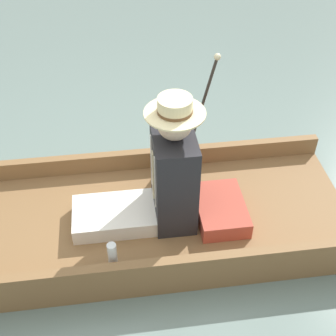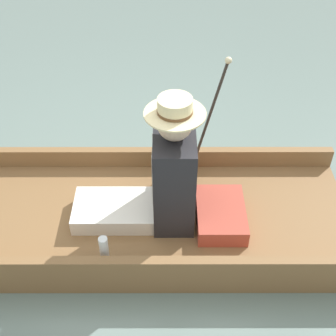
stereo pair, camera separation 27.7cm
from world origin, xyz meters
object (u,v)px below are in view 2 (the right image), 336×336
at_px(walking_cane, 212,110).
at_px(teddy_bear, 176,161).
at_px(seated_person, 161,179).
at_px(wine_glass, 104,249).

bearing_deg(walking_cane, teddy_bear, 111.16).
height_order(seated_person, teddy_bear, seated_person).
distance_m(seated_person, wine_glass, 0.54).
bearing_deg(wine_glass, teddy_bear, -29.82).
bearing_deg(seated_person, walking_cane, -27.61).
xyz_separation_m(seated_person, wine_glass, (-0.37, 0.33, -0.21)).
xyz_separation_m(seated_person, walking_cane, (0.45, -0.33, 0.19)).
distance_m(teddy_bear, wine_glass, 0.85).
bearing_deg(teddy_bear, wine_glass, 150.18).
height_order(seated_person, walking_cane, walking_cane).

